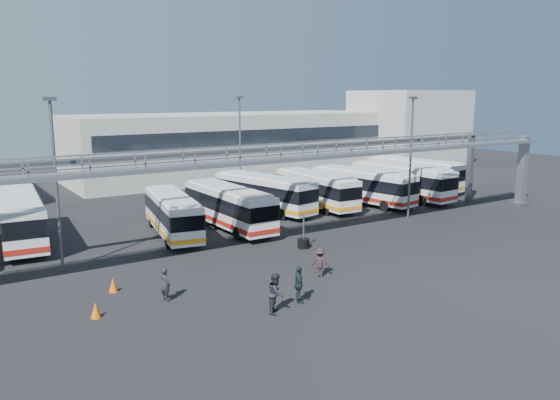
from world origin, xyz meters
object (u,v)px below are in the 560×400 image
light_pole_left (56,176)px  tire_stack (304,242)px  bus_9 (415,173)px  bus_7 (362,185)px  pedestrian_c (320,263)px  light_pole_mid (411,151)px  light_pole_back (240,143)px  bus_8 (402,180)px  bus_4 (229,206)px  bus_6 (316,188)px  bus_3 (172,213)px  pedestrian_a (165,284)px  cone_left (96,310)px  pedestrian_b (276,293)px  bus_5 (264,192)px  bus_1 (21,217)px  cone_right (113,285)px  pedestrian_d (299,285)px

light_pole_left → tire_stack: light_pole_left is taller
bus_9 → tire_stack: bearing=-160.0°
bus_7 → pedestrian_c: (-16.54, -14.89, -1.01)m
light_pole_mid → pedestrian_c: light_pole_mid is taller
light_pole_back → bus_8: (13.64, -8.65, -3.81)m
bus_4 → bus_6: bearing=15.5°
bus_3 → pedestrian_a: size_ratio=6.06×
pedestrian_a → cone_left: size_ratio=2.27×
bus_3 → bus_6: bearing=20.2°
cone_left → bus_9: bearing=23.0°
bus_7 → pedestrian_a: size_ratio=6.50×
bus_4 → cone_left: bearing=-137.8°
bus_8 → pedestrian_b: (-26.47, -17.62, -0.94)m
cone_left → bus_6: bearing=31.7°
light_pole_left → bus_6: (23.97, 6.83, -3.93)m
bus_6 → pedestrian_c: bus_6 is taller
pedestrian_b → pedestrian_c: size_ratio=1.16×
bus_5 → pedestrian_b: bearing=-131.5°
light_pole_left → bus_3: bearing=26.2°
bus_7 → bus_5: bearing=159.1°
bus_6 → bus_7: bearing=-11.2°
bus_9 → tire_stack: 26.94m
light_pole_left → bus_1: (-0.99, 8.04, -3.80)m
bus_6 → cone_right: 25.53m
light_pole_mid → bus_4: bearing=161.4°
bus_3 → pedestrian_b: (-1.59, -16.58, -0.75)m
light_pole_back → bus_1: 22.14m
bus_3 → pedestrian_c: (3.39, -13.56, -0.88)m
pedestrian_c → bus_4: bearing=-49.2°
bus_5 → pedestrian_d: size_ratio=5.81×
bus_1 → cone_left: size_ratio=15.26×
light_pole_left → pedestrian_b: light_pole_left is taller
bus_8 → pedestrian_a: 33.09m
light_pole_mid → bus_6: light_pole_mid is taller
bus_8 → pedestrian_d: bus_8 is taller
bus_1 → bus_3: (9.75, -3.73, -0.20)m
bus_3 → pedestrian_d: bearing=-79.1°
pedestrian_c → bus_6: bearing=-80.6°
light_pole_back → pedestrian_d: (-11.20, -25.87, -4.77)m
bus_6 → cone_right: (-22.50, -11.98, -1.41)m
pedestrian_b → tire_stack: 11.48m
bus_1 → bus_8: 34.73m
bus_5 → cone_left: 24.84m
pedestrian_a → cone_right: size_ratio=2.24×
pedestrian_c → pedestrian_d: size_ratio=0.88×
light_pole_left → light_pole_mid: (28.00, -1.00, 0.00)m
bus_9 → cone_right: (-37.39, -13.58, -1.50)m
pedestrian_b → pedestrian_c: pedestrian_b is taller
bus_5 → bus_8: (14.80, -2.32, 0.10)m
cone_left → cone_right: cone_right is taller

